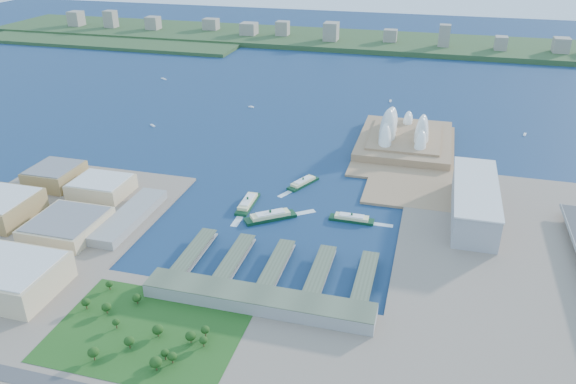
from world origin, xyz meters
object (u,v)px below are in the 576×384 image
(ferry_c, at_px, (270,215))
(toaster_building, at_px, (474,201))
(ferry_a, at_px, (248,201))
(ferry_d, at_px, (352,217))
(ferry_b, at_px, (303,181))
(opera_house, at_px, (406,125))

(ferry_c, bearing_deg, toaster_building, -110.56)
(ferry_a, distance_m, ferry_d, 122.01)
(ferry_a, xyz_separation_m, ferry_d, (121.92, -4.70, -0.59))
(toaster_building, xyz_separation_m, ferry_b, (-201.13, 33.23, -15.84))
(ferry_b, bearing_deg, ferry_a, -99.30)
(opera_house, xyz_separation_m, ferry_a, (-159.87, -237.24, -26.77))
(toaster_building, relative_size, ferry_a, 2.80)
(opera_house, distance_m, ferry_d, 246.42)
(opera_house, bearing_deg, toaster_building, -65.77)
(ferry_d, bearing_deg, opera_house, -8.36)
(ferry_a, bearing_deg, toaster_building, 7.36)
(ferry_c, bearing_deg, opera_house, -62.11)
(ferry_a, height_order, ferry_b, ferry_a)
(toaster_building, bearing_deg, ferry_b, 170.62)
(ferry_c, bearing_deg, ferry_b, -44.99)
(opera_house, relative_size, toaster_building, 1.16)
(opera_house, relative_size, ferry_b, 3.65)
(toaster_building, xyz_separation_m, ferry_d, (-127.95, -41.94, -15.86))
(toaster_building, height_order, ferry_c, toaster_building)
(opera_house, height_order, toaster_building, opera_house)
(toaster_building, height_order, ferry_b, toaster_building)
(opera_house, bearing_deg, ferry_b, -123.68)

